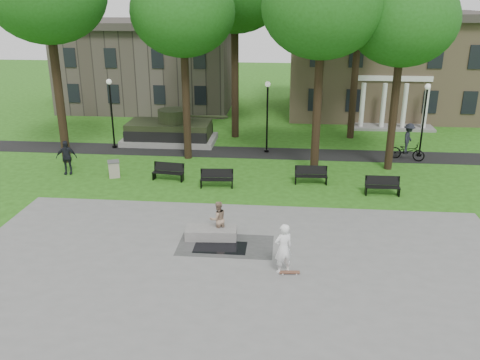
% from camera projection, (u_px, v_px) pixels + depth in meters
% --- Properties ---
extents(ground, '(120.00, 120.00, 0.00)m').
position_uv_depth(ground, '(243.00, 231.00, 22.69)').
color(ground, '#265413').
rests_on(ground, ground).
extents(plaza, '(22.00, 16.00, 0.02)m').
position_uv_depth(plaza, '(230.00, 293.00, 18.01)').
color(plaza, gray).
rests_on(plaza, ground).
extents(footpath, '(44.00, 2.60, 0.01)m').
position_uv_depth(footpath, '(259.00, 153.00, 33.90)').
color(footpath, black).
rests_on(footpath, ground).
extents(building_right, '(17.00, 12.00, 8.60)m').
position_uv_depth(building_right, '(382.00, 62.00, 44.62)').
color(building_right, '#9E8460').
rests_on(building_right, ground).
extents(building_left, '(15.00, 10.00, 7.20)m').
position_uv_depth(building_left, '(151.00, 67.00, 47.20)').
color(building_left, '#4C443D').
rests_on(building_left, ground).
extents(tree_1, '(6.20, 6.20, 11.63)m').
position_uv_depth(tree_1, '(183.00, 13.00, 29.82)').
color(tree_1, black).
rests_on(tree_1, ground).
extents(tree_2, '(6.60, 6.60, 12.16)m').
position_uv_depth(tree_2, '(322.00, 7.00, 27.12)').
color(tree_2, black).
rests_on(tree_2, ground).
extents(tree_3, '(6.00, 6.00, 11.19)m').
position_uv_depth(tree_3, '(403.00, 21.00, 27.91)').
color(tree_3, black).
rests_on(tree_3, ground).
extents(lamp_left, '(0.36, 0.36, 4.73)m').
position_uv_depth(lamp_left, '(111.00, 108.00, 34.11)').
color(lamp_left, black).
rests_on(lamp_left, ground).
extents(lamp_mid, '(0.36, 0.36, 4.73)m').
position_uv_depth(lamp_mid, '(267.00, 111.00, 33.18)').
color(lamp_mid, black).
rests_on(lamp_mid, ground).
extents(lamp_right, '(0.36, 0.36, 4.73)m').
position_uv_depth(lamp_right, '(424.00, 114.00, 32.30)').
color(lamp_right, black).
rests_on(lamp_right, ground).
extents(tank_monument, '(7.45, 3.40, 2.40)m').
position_uv_depth(tank_monument, '(170.00, 131.00, 36.05)').
color(tank_monument, gray).
rests_on(tank_monument, ground).
extents(puddle, '(2.20, 1.20, 0.00)m').
position_uv_depth(puddle, '(220.00, 247.00, 21.21)').
color(puddle, black).
rests_on(puddle, plaza).
extents(concrete_block, '(2.26, 1.14, 0.45)m').
position_uv_depth(concrete_block, '(211.00, 233.00, 22.01)').
color(concrete_block, gray).
rests_on(concrete_block, plaza).
extents(skateboard, '(0.79, 0.27, 0.07)m').
position_uv_depth(skateboard, '(289.00, 273.00, 19.20)').
color(skateboard, brown).
rests_on(skateboard, plaza).
extents(skateboarder, '(0.87, 0.76, 2.00)m').
position_uv_depth(skateboarder, '(283.00, 248.00, 18.99)').
color(skateboarder, white).
rests_on(skateboarder, plaza).
extents(friend_watching, '(0.98, 0.92, 1.61)m').
position_uv_depth(friend_watching, '(218.00, 219.00, 21.98)').
color(friend_watching, '#997C63').
rests_on(friend_watching, plaza).
extents(pedestrian_walker, '(1.26, 0.74, 2.02)m').
position_uv_depth(pedestrian_walker, '(66.00, 157.00, 29.65)').
color(pedestrian_walker, black).
rests_on(pedestrian_walker, ground).
extents(cyclist, '(2.32, 1.56, 2.37)m').
position_uv_depth(cyclist, '(408.00, 145.00, 32.23)').
color(cyclist, black).
rests_on(cyclist, ground).
extents(park_bench_0, '(1.84, 0.76, 1.00)m').
position_uv_depth(park_bench_0, '(168.00, 171.00, 28.84)').
color(park_bench_0, black).
rests_on(park_bench_0, ground).
extents(park_bench_1, '(1.83, 0.64, 1.00)m').
position_uv_depth(park_bench_1, '(217.00, 178.00, 27.78)').
color(park_bench_1, black).
rests_on(park_bench_1, ground).
extents(park_bench_2, '(1.81, 0.58, 1.00)m').
position_uv_depth(park_bench_2, '(311.00, 174.00, 28.30)').
color(park_bench_2, black).
rests_on(park_bench_2, ground).
extents(park_bench_3, '(1.80, 0.54, 1.00)m').
position_uv_depth(park_bench_3, '(382.00, 185.00, 26.70)').
color(park_bench_3, black).
rests_on(park_bench_3, ground).
extents(trash_bin, '(0.86, 0.86, 0.96)m').
position_uv_depth(trash_bin, '(114.00, 169.00, 29.32)').
color(trash_bin, '#A29586').
rests_on(trash_bin, ground).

